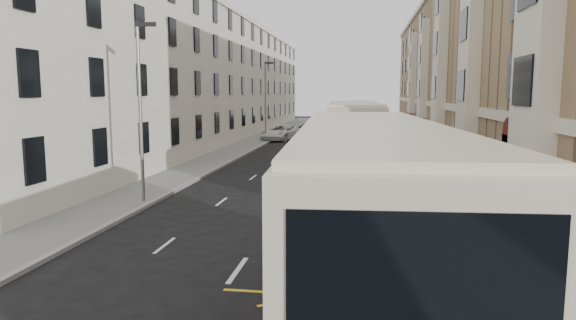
% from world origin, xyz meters
% --- Properties ---
extents(pavement_right, '(4.00, 120.00, 0.15)m').
position_xyz_m(pavement_right, '(8.00, 30.00, 0.07)').
color(pavement_right, '#61615D').
rests_on(pavement_right, ground).
extents(pavement_left, '(3.00, 120.00, 0.15)m').
position_xyz_m(pavement_left, '(-7.50, 30.00, 0.07)').
color(pavement_left, '#61615D').
rests_on(pavement_left, ground).
extents(kerb_right, '(0.25, 120.00, 0.15)m').
position_xyz_m(kerb_right, '(6.00, 30.00, 0.07)').
color(kerb_right, gray).
rests_on(kerb_right, ground).
extents(kerb_left, '(0.25, 120.00, 0.15)m').
position_xyz_m(kerb_left, '(-6.00, 30.00, 0.07)').
color(kerb_left, gray).
rests_on(kerb_left, ground).
extents(road_markings, '(10.00, 110.00, 0.01)m').
position_xyz_m(road_markings, '(0.00, 45.00, 0.01)').
color(road_markings, silver).
rests_on(road_markings, ground).
extents(terrace_right, '(10.75, 79.00, 15.25)m').
position_xyz_m(terrace_right, '(14.88, 45.38, 7.52)').
color(terrace_right, '#9A7E59').
rests_on(terrace_right, ground).
extents(terrace_left, '(9.18, 79.00, 13.25)m').
position_xyz_m(terrace_left, '(-13.43, 45.50, 6.52)').
color(terrace_left, '#EDE7CE').
rests_on(terrace_left, ground).
extents(guard_railing, '(0.06, 6.56, 1.01)m').
position_xyz_m(guard_railing, '(6.25, 5.75, 0.86)').
color(guard_railing, red).
rests_on(guard_railing, pavement_right).
extents(street_lamp_near, '(0.93, 0.18, 8.00)m').
position_xyz_m(street_lamp_near, '(-6.35, 12.00, 4.64)').
color(street_lamp_near, gray).
rests_on(street_lamp_near, pavement_left).
extents(street_lamp_far, '(0.93, 0.18, 8.00)m').
position_xyz_m(street_lamp_far, '(-6.35, 42.00, 4.64)').
color(street_lamp_far, gray).
rests_on(street_lamp_far, pavement_left).
extents(double_decker_front, '(3.25, 11.48, 4.53)m').
position_xyz_m(double_decker_front, '(3.67, -0.19, 2.30)').
color(double_decker_front, beige).
rests_on(double_decker_front, ground).
extents(double_decker_rear, '(3.17, 11.56, 4.56)m').
position_xyz_m(double_decker_rear, '(3.01, 17.74, 2.32)').
color(double_decker_rear, beige).
rests_on(double_decker_rear, ground).
extents(pedestrian_far, '(0.97, 0.82, 1.56)m').
position_xyz_m(pedestrian_far, '(7.72, 1.02, 0.93)').
color(pedestrian_far, black).
rests_on(pedestrian_far, pavement_right).
extents(white_van, '(4.12, 6.44, 1.65)m').
position_xyz_m(white_van, '(-5.20, 44.15, 0.83)').
color(white_van, white).
rests_on(white_van, ground).
extents(car_silver, '(2.80, 4.88, 1.56)m').
position_xyz_m(car_silver, '(-2.43, 55.07, 0.78)').
color(car_silver, '#ABACB2').
rests_on(car_silver, ground).
extents(car_dark, '(2.53, 4.95, 1.56)m').
position_xyz_m(car_dark, '(-2.78, 68.34, 0.78)').
color(car_dark, black).
rests_on(car_dark, ground).
extents(car_red, '(2.75, 5.18, 1.43)m').
position_xyz_m(car_red, '(1.98, 59.26, 0.72)').
color(car_red, '#A71A13').
rests_on(car_red, ground).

